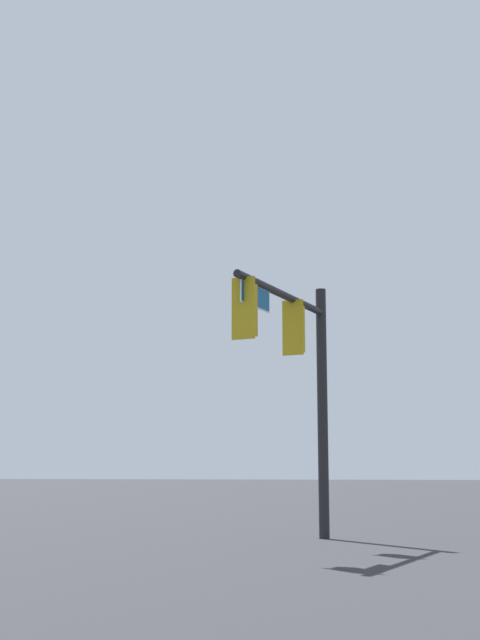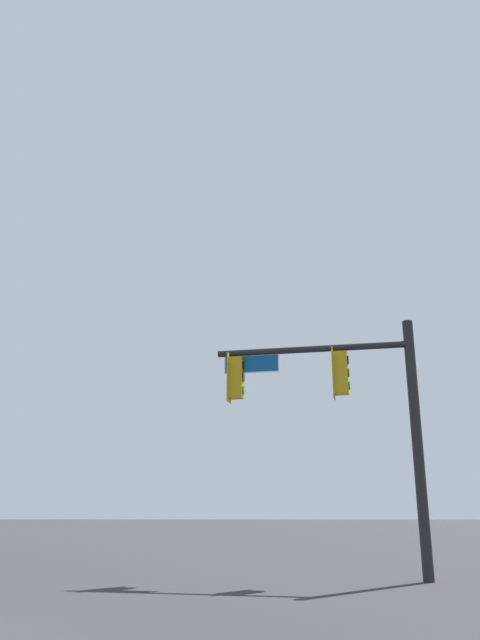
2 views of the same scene
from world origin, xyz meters
name	(u,v)px [view 2 (image 2 of 2)]	position (x,y,z in m)	size (l,w,h in m)	color
signal_pole_near	(346,400)	(-7.17, -8.64, 4.22)	(5.08, 1.01, 6.20)	black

